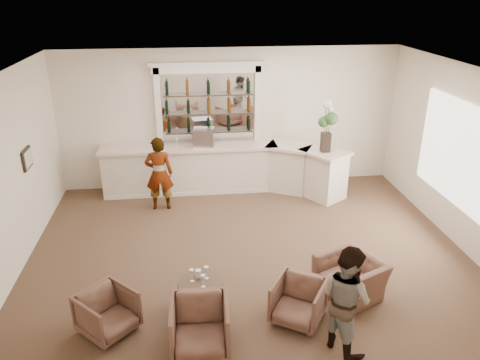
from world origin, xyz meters
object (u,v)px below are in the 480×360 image
at_px(sommelier, 159,174).
at_px(armchair_right, 298,301).
at_px(armchair_center, 200,326).
at_px(guest, 346,299).
at_px(armchair_left, 107,313).
at_px(bar_counter, 225,169).
at_px(cocktail_table, 201,296).
at_px(espresso_machine, 204,138).
at_px(armchair_far, 350,277).
at_px(flower_vase, 327,123).

bearing_deg(sommelier, armchair_right, 118.71).
bearing_deg(armchair_center, guest, -3.41).
height_order(armchair_left, armchair_right, armchair_right).
bearing_deg(bar_counter, cocktail_table, -99.96).
height_order(sommelier, armchair_center, sommelier).
distance_m(guest, armchair_right, 0.89).
bearing_deg(espresso_machine, cocktail_table, -85.26).
distance_m(bar_counter, cocktail_table, 4.47).
relative_size(guest, armchair_center, 1.94).
distance_m(sommelier, armchair_right, 4.59).
relative_size(armchair_far, espresso_machine, 2.02).
bearing_deg(armchair_left, flower_vase, -1.31).
distance_m(armchair_left, armchair_center, 1.38).
bearing_deg(guest, sommelier, 3.87).
bearing_deg(cocktail_table, armchair_far, 3.05).
relative_size(guest, armchair_left, 2.18).
height_order(bar_counter, flower_vase, flower_vase).
relative_size(cocktail_table, espresso_machine, 1.43).
height_order(armchair_center, espresso_machine, espresso_machine).
relative_size(cocktail_table, sommelier, 0.42).
distance_m(armchair_center, espresso_machine, 5.35).
bearing_deg(flower_vase, armchair_left, -136.53).
distance_m(bar_counter, flower_vase, 2.59).
height_order(sommelier, guest, sommelier).
bearing_deg(guest, espresso_machine, -9.20).
bearing_deg(guest, armchair_far, -49.21).
bearing_deg(sommelier, armchair_left, 82.14).
bearing_deg(sommelier, espresso_machine, -141.35).
bearing_deg(guest, armchair_left, 52.59).
relative_size(armchair_center, armchair_right, 1.12).
relative_size(armchair_left, espresso_machine, 1.50).
bearing_deg(armchair_far, espresso_machine, -179.82).
height_order(guest, armchair_left, guest).
distance_m(armchair_center, armchair_right, 1.51).
height_order(cocktail_table, espresso_machine, espresso_machine).
height_order(cocktail_table, armchair_right, armchair_right).
distance_m(guest, flower_vase, 4.96).
bearing_deg(armchair_right, guest, -18.89).
relative_size(cocktail_table, armchair_center, 0.85).
xyz_separation_m(bar_counter, armchair_right, (0.64, -4.79, -0.25)).
distance_m(guest, armchair_center, 1.99).
bearing_deg(armchair_far, guest, -49.32).
height_order(cocktail_table, armchair_left, armchair_left).
distance_m(cocktail_table, armchair_left, 1.37).
bearing_deg(flower_vase, guest, -102.72).
bearing_deg(espresso_machine, flower_vase, -5.90).
height_order(cocktail_table, flower_vase, flower_vase).
bearing_deg(bar_counter, sommelier, -153.16).
bearing_deg(armchair_center, armchair_far, 23.19).
bearing_deg(armchair_far, bar_counter, 174.94).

